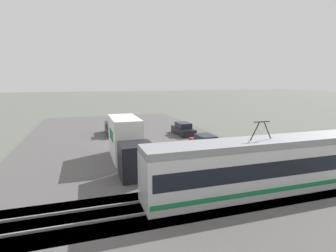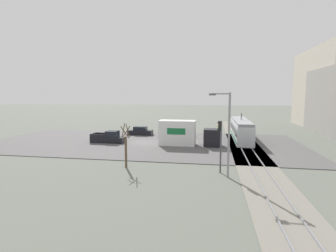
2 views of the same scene
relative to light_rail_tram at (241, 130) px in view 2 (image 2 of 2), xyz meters
name	(u,v)px [view 2 (image 2 of 2)]	position (x,y,z in m)	size (l,w,h in m)	color
ground_plane	(142,143)	(5.52, -15.92, -1.71)	(320.00, 320.00, 0.00)	#60665B
road_surface	(142,142)	(5.52, -15.92, -1.67)	(23.49, 49.57, 0.08)	#565454
rail_bed	(244,146)	(5.52, 0.00, -1.67)	(72.85, 4.40, 0.22)	gray
light_rail_tram	(241,130)	(0.00, 0.00, 0.00)	(14.89, 2.56, 4.50)	silver
box_truck	(186,134)	(6.86, -8.72, 0.09)	(2.37, 9.22, 3.73)	black
pickup_truck	(109,138)	(6.60, -21.06, -0.93)	(1.94, 5.36, 1.88)	black
sedan_car_0	(140,131)	(-2.06, -18.31, -0.99)	(1.82, 4.63, 1.57)	black
sedan_car_1	(181,133)	(-1.43, -10.43, -1.01)	(1.83, 4.59, 1.51)	maroon
traffic_light_pole	(220,139)	(20.03, -3.96, 1.61)	(0.28, 0.47, 5.12)	#47474C
street_tree	(126,148)	(19.81, -13.62, 0.41)	(1.11, 0.92, 4.66)	brown
street_lamp_near_crossing	(227,129)	(21.41, -3.44, 2.82)	(0.36, 1.95, 7.83)	gray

